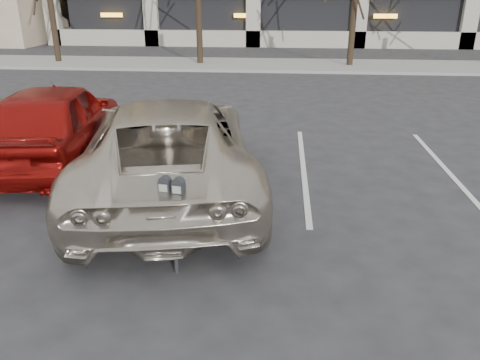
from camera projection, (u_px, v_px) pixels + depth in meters
The scene contains 6 objects.
ground at pixel (218, 217), 7.26m from camera, with size 140.00×140.00×0.00m, color #28282B.
sidewalk at pixel (263, 65), 22.02m from camera, with size 80.00×4.00×0.12m, color gray.
stall_lines at pixel (165, 164), 9.50m from camera, with size 16.90×5.20×0.00m.
parking_meter at pixel (173, 202), 5.48m from camera, with size 0.34×0.18×1.25m.
suv_silver at pixel (169, 146), 7.94m from camera, with size 3.85×6.33×1.65m.
car_red at pixel (55, 122), 9.43m from camera, with size 1.93×4.80×1.64m, color maroon.
Camera 1 is at (0.93, -6.46, 3.25)m, focal length 35.00 mm.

